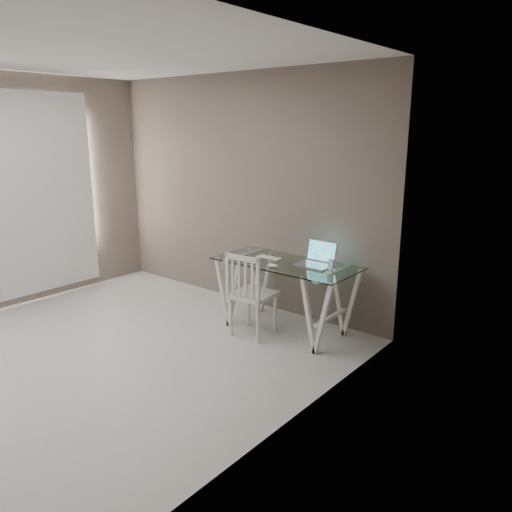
% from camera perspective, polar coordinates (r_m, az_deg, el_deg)
% --- Properties ---
extents(room, '(4.50, 4.52, 2.71)m').
position_cam_1_polar(room, '(4.54, -21.22, 8.81)').
color(room, '#B0ADA9').
rests_on(room, ground).
extents(desk, '(1.50, 0.70, 0.75)m').
position_cam_1_polar(desk, '(5.22, 3.36, -4.57)').
color(desk, silver).
rests_on(desk, ground).
extents(chair, '(0.44, 0.44, 0.89)m').
position_cam_1_polar(chair, '(5.03, -0.79, -4.05)').
color(chair, silver).
rests_on(chair, ground).
extents(laptop, '(0.34, 0.29, 0.24)m').
position_cam_1_polar(laptop, '(5.04, 7.02, -0.38)').
color(laptop, '#BCBCC1').
rests_on(laptop, desk).
extents(keyboard, '(0.29, 0.12, 0.01)m').
position_cam_1_polar(keyboard, '(5.27, 1.50, -0.21)').
color(keyboard, silver).
rests_on(keyboard, desk).
extents(mouse, '(0.11, 0.07, 0.04)m').
position_cam_1_polar(mouse, '(4.93, 1.92, -1.09)').
color(mouse, white).
rests_on(mouse, desk).
extents(phone_dock, '(0.07, 0.07, 0.13)m').
position_cam_1_polar(phone_dock, '(4.79, 8.49, -1.49)').
color(phone_dock, white).
rests_on(phone_dock, desk).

